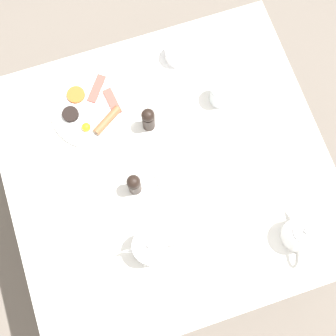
# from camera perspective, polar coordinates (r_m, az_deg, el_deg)

# --- Properties ---
(ground_plane) EXTENTS (8.00, 8.00, 0.00)m
(ground_plane) POSITION_cam_1_polar(r_m,az_deg,el_deg) (2.30, -0.00, -5.20)
(ground_plane) COLOR #70665B
(table) EXTENTS (1.06, 1.01, 0.77)m
(table) POSITION_cam_1_polar(r_m,az_deg,el_deg) (1.62, -0.00, -0.87)
(table) COLOR silver
(table) RESTS_ON ground_plane
(breakfast_plate) EXTENTS (0.29, 0.29, 0.04)m
(breakfast_plate) POSITION_cam_1_polar(r_m,az_deg,el_deg) (1.63, -9.27, 7.00)
(breakfast_plate) COLOR white
(breakfast_plate) RESTS_ON table
(teapot_near) EXTENTS (0.20, 0.11, 0.13)m
(teapot_near) POSITION_cam_1_polar(r_m,az_deg,el_deg) (1.45, -2.11, -9.65)
(teapot_near) COLOR white
(teapot_near) RESTS_ON table
(teapot_far) EXTENTS (0.11, 0.19, 0.13)m
(teapot_far) POSITION_cam_1_polar(r_m,az_deg,el_deg) (1.51, 15.96, -7.76)
(teapot_far) COLOR white
(teapot_far) RESTS_ON table
(teacup_with_saucer_left) EXTENTS (0.15, 0.15, 0.06)m
(teacup_with_saucer_left) POSITION_cam_1_polar(r_m,az_deg,el_deg) (1.68, 1.20, 13.68)
(teacup_with_saucer_left) COLOR white
(teacup_with_saucer_left) RESTS_ON table
(water_glass_tall) EXTENTS (0.08, 0.08, 0.09)m
(water_glass_tall) POSITION_cam_1_polar(r_m,az_deg,el_deg) (1.61, 6.52, 9.04)
(water_glass_tall) COLOR white
(water_glass_tall) RESTS_ON table
(pepper_grinder) EXTENTS (0.04, 0.04, 0.12)m
(pepper_grinder) POSITION_cam_1_polar(r_m,az_deg,el_deg) (1.48, -4.15, -2.00)
(pepper_grinder) COLOR black
(pepper_grinder) RESTS_ON table
(salt_grinder) EXTENTS (0.04, 0.04, 0.12)m
(salt_grinder) POSITION_cam_1_polar(r_m,az_deg,el_deg) (1.54, -2.41, 5.99)
(salt_grinder) COLOR black
(salt_grinder) RESTS_ON table
(napkin_folded) EXTENTS (0.16, 0.09, 0.01)m
(napkin_folded) POSITION_cam_1_polar(r_m,az_deg,el_deg) (1.54, 1.45, -0.75)
(napkin_folded) COLOR white
(napkin_folded) RESTS_ON table
(fork_by_plate) EXTENTS (0.16, 0.12, 0.00)m
(fork_by_plate) POSITION_cam_1_polar(r_m,az_deg,el_deg) (1.52, -10.21, -17.59)
(fork_by_plate) COLOR silver
(fork_by_plate) RESTS_ON table
(knife_by_plate) EXTENTS (0.15, 0.15, 0.00)m
(knife_by_plate) POSITION_cam_1_polar(r_m,az_deg,el_deg) (1.59, -14.02, -1.42)
(knife_by_plate) COLOR silver
(knife_by_plate) RESTS_ON table
(spoon_for_tea) EXTENTS (0.02, 0.16, 0.00)m
(spoon_for_tea) POSITION_cam_1_polar(r_m,az_deg,el_deg) (1.70, 9.68, 11.26)
(spoon_for_tea) COLOR silver
(spoon_for_tea) RESTS_ON table
(fork_spare) EXTENTS (0.04, 0.17, 0.00)m
(fork_spare) POSITION_cam_1_polar(r_m,az_deg,el_deg) (1.65, 12.80, 5.84)
(fork_spare) COLOR silver
(fork_spare) RESTS_ON table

